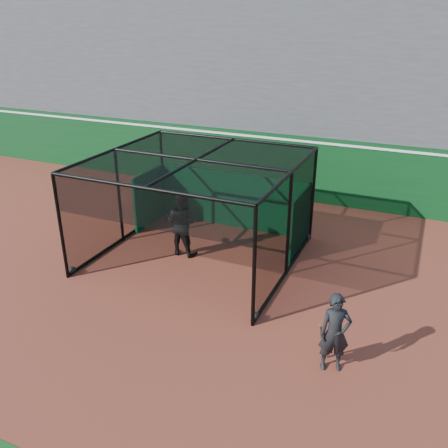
% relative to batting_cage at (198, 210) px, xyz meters
% --- Properties ---
extents(ground, '(120.00, 120.00, 0.00)m').
position_rel_batting_cage_xyz_m(ground, '(0.99, -2.43, -1.49)').
color(ground, brown).
rests_on(ground, ground).
extents(outfield_wall, '(50.00, 0.50, 2.50)m').
position_rel_batting_cage_xyz_m(outfield_wall, '(0.99, 6.07, -0.21)').
color(outfield_wall, '#0A3B16').
rests_on(outfield_wall, ground).
extents(grandstand, '(50.00, 7.85, 8.95)m').
position_rel_batting_cage_xyz_m(grandstand, '(0.99, 9.84, 2.98)').
color(grandstand, '#4C4C4F').
rests_on(grandstand, ground).
extents(batting_cage, '(5.54, 5.30, 2.99)m').
position_rel_batting_cage_xyz_m(batting_cage, '(0.00, 0.00, 0.00)').
color(batting_cage, black).
rests_on(batting_cage, ground).
extents(batter, '(0.99, 0.78, 1.99)m').
position_rel_batting_cage_xyz_m(batter, '(-0.54, -0.02, -0.50)').
color(batter, black).
rests_on(batter, ground).
extents(on_deck_player, '(0.73, 0.62, 1.71)m').
position_rel_batting_cage_xyz_m(on_deck_player, '(4.72, -3.32, -0.64)').
color(on_deck_player, black).
rests_on(on_deck_player, ground).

